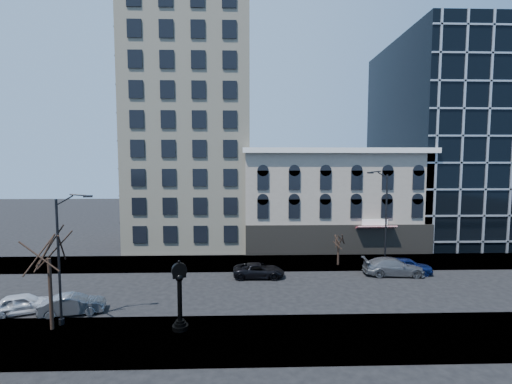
{
  "coord_description": "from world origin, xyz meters",
  "views": [
    {
      "loc": [
        1.05,
        -27.99,
        10.53
      ],
      "look_at": [
        2.0,
        4.0,
        8.0
      ],
      "focal_mm": 24.0,
      "sensor_mm": 36.0,
      "label": 1
    }
  ],
  "objects_px": {
    "street_lamp_near": "(68,225)",
    "car_near_a": "(23,304)",
    "street_clock": "(180,298)",
    "car_near_b": "(73,304)"
  },
  "relations": [
    {
      "from": "street_lamp_near",
      "to": "car_near_b",
      "type": "distance_m",
      "value": 6.32
    },
    {
      "from": "street_lamp_near",
      "to": "car_near_a",
      "type": "relative_size",
      "value": 2.1
    },
    {
      "from": "street_clock",
      "to": "car_near_b",
      "type": "height_order",
      "value": "street_clock"
    },
    {
      "from": "street_lamp_near",
      "to": "car_near_b",
      "type": "height_order",
      "value": "street_lamp_near"
    },
    {
      "from": "street_clock",
      "to": "street_lamp_near",
      "type": "height_order",
      "value": "street_lamp_near"
    },
    {
      "from": "street_lamp_near",
      "to": "car_near_a",
      "type": "xyz_separation_m",
      "value": [
        -4.45,
        1.98,
        -6.0
      ]
    },
    {
      "from": "car_near_b",
      "to": "street_clock",
      "type": "bearing_deg",
      "value": -123.69
    },
    {
      "from": "car_near_a",
      "to": "car_near_b",
      "type": "xyz_separation_m",
      "value": [
        3.63,
        -0.22,
        -0.02
      ]
    },
    {
      "from": "street_lamp_near",
      "to": "car_near_a",
      "type": "height_order",
      "value": "street_lamp_near"
    },
    {
      "from": "street_clock",
      "to": "street_lamp_near",
      "type": "distance_m",
      "value": 8.64
    }
  ]
}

